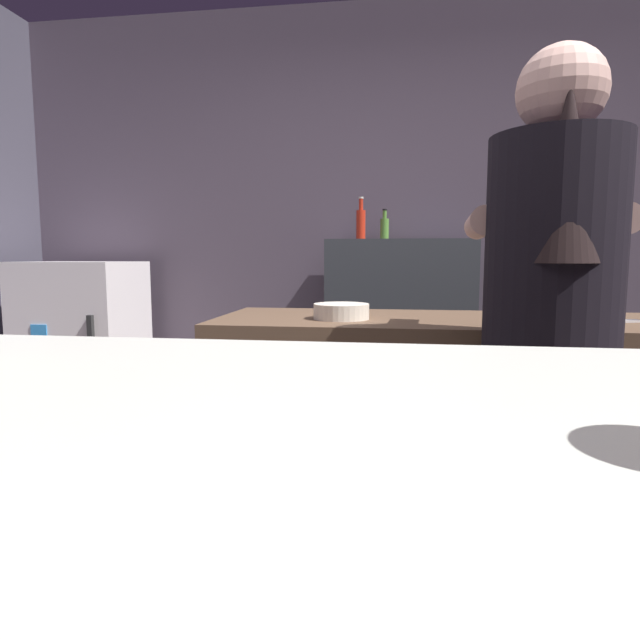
{
  "coord_description": "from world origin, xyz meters",
  "views": [
    {
      "loc": [
        -0.07,
        -1.35,
        1.13
      ],
      "look_at": [
        -0.15,
        -0.75,
        1.06
      ],
      "focal_mm": 30.22,
      "sensor_mm": 36.0,
      "label": 1
    }
  ],
  "objects_px": {
    "bartender": "(550,326)",
    "chefs_knife": "(605,321)",
    "bottle_soy": "(384,228)",
    "mixing_bowl": "(341,311)",
    "mini_fridge": "(84,350)",
    "bottle_olive_oil": "(361,223)"
  },
  "relations": [
    {
      "from": "chefs_knife",
      "to": "bottle_soy",
      "type": "bearing_deg",
      "value": 100.91
    },
    {
      "from": "bottle_soy",
      "to": "chefs_knife",
      "type": "bearing_deg",
      "value": -63.04
    },
    {
      "from": "bottle_olive_oil",
      "to": "mini_fridge",
      "type": "bearing_deg",
      "value": -172.76
    },
    {
      "from": "mixing_bowl",
      "to": "chefs_knife",
      "type": "bearing_deg",
      "value": 1.25
    },
    {
      "from": "mixing_bowl",
      "to": "bottle_soy",
      "type": "xyz_separation_m",
      "value": [
        0.11,
        1.51,
        0.36
      ]
    },
    {
      "from": "chefs_knife",
      "to": "bottle_olive_oil",
      "type": "bearing_deg",
      "value": 105.71
    },
    {
      "from": "bartender",
      "to": "mixing_bowl",
      "type": "height_order",
      "value": "bartender"
    },
    {
      "from": "bartender",
      "to": "chefs_knife",
      "type": "xyz_separation_m",
      "value": [
        0.28,
        0.4,
        -0.03
      ]
    },
    {
      "from": "mini_fridge",
      "to": "bottle_soy",
      "type": "height_order",
      "value": "bottle_soy"
    },
    {
      "from": "chefs_knife",
      "to": "bottle_soy",
      "type": "relative_size",
      "value": 1.28
    },
    {
      "from": "mini_fridge",
      "to": "bartender",
      "type": "bearing_deg",
      "value": -34.98
    },
    {
      "from": "mini_fridge",
      "to": "bottle_soy",
      "type": "xyz_separation_m",
      "value": [
        1.87,
        0.25,
        0.76
      ]
    },
    {
      "from": "bartender",
      "to": "mixing_bowl",
      "type": "xyz_separation_m",
      "value": [
        -0.59,
        0.39,
        -0.01
      ]
    },
    {
      "from": "mixing_bowl",
      "to": "bottle_olive_oil",
      "type": "bearing_deg",
      "value": 91.39
    },
    {
      "from": "mini_fridge",
      "to": "mixing_bowl",
      "type": "relative_size",
      "value": 5.76
    },
    {
      "from": "mixing_bowl",
      "to": "chefs_knife",
      "type": "relative_size",
      "value": 0.8
    },
    {
      "from": "chefs_knife",
      "to": "bottle_soy",
      "type": "height_order",
      "value": "bottle_soy"
    },
    {
      "from": "bartender",
      "to": "bottle_olive_oil",
      "type": "height_order",
      "value": "bartender"
    },
    {
      "from": "bottle_olive_oil",
      "to": "bottle_soy",
      "type": "distance_m",
      "value": 0.15
    },
    {
      "from": "mini_fridge",
      "to": "mixing_bowl",
      "type": "xyz_separation_m",
      "value": [
        1.76,
        -1.26,
        0.39
      ]
    },
    {
      "from": "chefs_knife",
      "to": "bottle_olive_oil",
      "type": "height_order",
      "value": "bottle_olive_oil"
    },
    {
      "from": "mini_fridge",
      "to": "bottle_olive_oil",
      "type": "xyz_separation_m",
      "value": [
        1.73,
        0.22,
        0.78
      ]
    }
  ]
}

